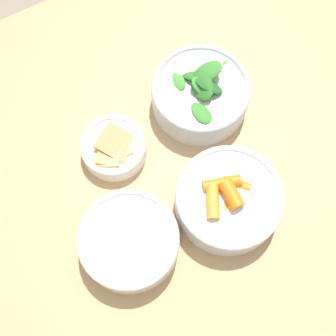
% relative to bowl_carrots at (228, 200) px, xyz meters
% --- Properties ---
extents(ground_plane, '(10.00, 10.00, 0.00)m').
position_rel_bowl_carrots_xyz_m(ground_plane, '(0.14, -0.06, -0.81)').
color(ground_plane, gray).
extents(dining_table, '(1.27, 0.92, 0.78)m').
position_rel_bowl_carrots_xyz_m(dining_table, '(0.14, -0.06, -0.14)').
color(dining_table, tan).
rests_on(dining_table, ground_plane).
extents(bowl_carrots, '(0.17, 0.17, 0.08)m').
position_rel_bowl_carrots_xyz_m(bowl_carrots, '(0.00, 0.00, 0.00)').
color(bowl_carrots, silver).
rests_on(bowl_carrots, dining_table).
extents(bowl_greens, '(0.17, 0.17, 0.09)m').
position_rel_bowl_carrots_xyz_m(bowl_greens, '(-0.05, -0.19, 0.00)').
color(bowl_greens, silver).
rests_on(bowl_greens, dining_table).
extents(bowl_beans_hotdog, '(0.15, 0.15, 0.06)m').
position_rel_bowl_carrots_xyz_m(bowl_beans_hotdog, '(0.17, -0.02, -0.01)').
color(bowl_beans_hotdog, silver).
rests_on(bowl_beans_hotdog, dining_table).
extents(bowl_cookies, '(0.11, 0.11, 0.05)m').
position_rel_bowl_carrots_xyz_m(bowl_cookies, '(0.12, -0.17, -0.01)').
color(bowl_cookies, white).
rests_on(bowl_cookies, dining_table).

